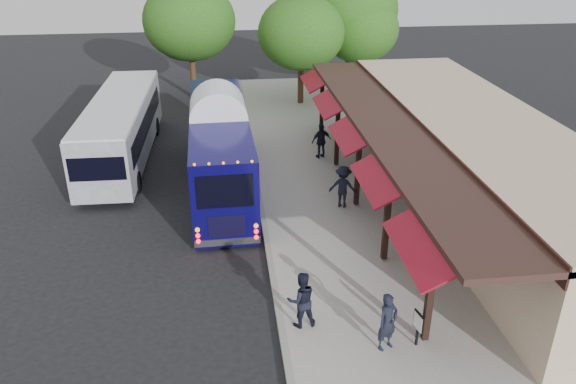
{
  "coord_description": "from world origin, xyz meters",
  "views": [
    {
      "loc": [
        -1.26,
        -15.27,
        10.29
      ],
      "look_at": [
        0.85,
        2.13,
        1.8
      ],
      "focal_mm": 35.0,
      "sensor_mm": 36.0,
      "label": 1
    }
  ],
  "objects_px": {
    "city_bus": "(121,126)",
    "ped_c": "(321,141)",
    "ped_d": "(343,187)",
    "coach_bus": "(220,145)",
    "ped_a": "(388,322)",
    "ped_b": "(301,300)",
    "sign_board": "(418,324)"
  },
  "relations": [
    {
      "from": "city_bus",
      "to": "ped_c",
      "type": "bearing_deg",
      "value": -7.04
    },
    {
      "from": "city_bus",
      "to": "ped_d",
      "type": "relative_size",
      "value": 6.48
    },
    {
      "from": "ped_a",
      "to": "city_bus",
      "type": "bearing_deg",
      "value": 94.12
    },
    {
      "from": "city_bus",
      "to": "ped_b",
      "type": "distance_m",
      "value": 14.92
    },
    {
      "from": "coach_bus",
      "to": "ped_b",
      "type": "height_order",
      "value": "coach_bus"
    },
    {
      "from": "coach_bus",
      "to": "sign_board",
      "type": "bearing_deg",
      "value": -66.87
    },
    {
      "from": "ped_c",
      "to": "ped_d",
      "type": "distance_m",
      "value": 5.09
    },
    {
      "from": "ped_a",
      "to": "ped_c",
      "type": "relative_size",
      "value": 0.98
    },
    {
      "from": "ped_a",
      "to": "ped_c",
      "type": "xyz_separation_m",
      "value": [
        0.59,
        13.21,
        0.02
      ]
    },
    {
      "from": "ped_a",
      "to": "sign_board",
      "type": "relative_size",
      "value": 1.62
    },
    {
      "from": "ped_b",
      "to": "ped_c",
      "type": "relative_size",
      "value": 0.99
    },
    {
      "from": "ped_d",
      "to": "coach_bus",
      "type": "bearing_deg",
      "value": -11.24
    },
    {
      "from": "ped_c",
      "to": "ped_d",
      "type": "bearing_deg",
      "value": 71.47
    },
    {
      "from": "ped_b",
      "to": "ped_c",
      "type": "bearing_deg",
      "value": -108.66
    },
    {
      "from": "city_bus",
      "to": "ped_a",
      "type": "bearing_deg",
      "value": -58.0
    },
    {
      "from": "city_bus",
      "to": "ped_c",
      "type": "relative_size",
      "value": 6.52
    },
    {
      "from": "sign_board",
      "to": "ped_c",
      "type": "bearing_deg",
      "value": 78.62
    },
    {
      "from": "ped_a",
      "to": "ped_b",
      "type": "bearing_deg",
      "value": 123.51
    },
    {
      "from": "ped_b",
      "to": "sign_board",
      "type": "bearing_deg",
      "value": 151.61
    },
    {
      "from": "city_bus",
      "to": "ped_b",
      "type": "relative_size",
      "value": 6.56
    },
    {
      "from": "coach_bus",
      "to": "city_bus",
      "type": "xyz_separation_m",
      "value": [
        -4.56,
        3.63,
        -0.24
      ]
    },
    {
      "from": "ped_a",
      "to": "ped_b",
      "type": "xyz_separation_m",
      "value": [
        -2.08,
        1.19,
        0.01
      ]
    },
    {
      "from": "ped_b",
      "to": "ped_d",
      "type": "distance_m",
      "value": 7.41
    },
    {
      "from": "coach_bus",
      "to": "ped_d",
      "type": "height_order",
      "value": "coach_bus"
    },
    {
      "from": "ped_c",
      "to": "coach_bus",
      "type": "bearing_deg",
      "value": 7.92
    },
    {
      "from": "ped_d",
      "to": "sign_board",
      "type": "height_order",
      "value": "ped_d"
    },
    {
      "from": "ped_d",
      "to": "city_bus",
      "type": "bearing_deg",
      "value": -15.2
    },
    {
      "from": "ped_c",
      "to": "sign_board",
      "type": "height_order",
      "value": "ped_c"
    },
    {
      "from": "ped_c",
      "to": "ped_d",
      "type": "height_order",
      "value": "ped_d"
    },
    {
      "from": "ped_a",
      "to": "ped_b",
      "type": "height_order",
      "value": "ped_b"
    },
    {
      "from": "coach_bus",
      "to": "sign_board",
      "type": "relative_size",
      "value": 10.72
    },
    {
      "from": "ped_b",
      "to": "ped_c",
      "type": "height_order",
      "value": "ped_c"
    }
  ]
}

